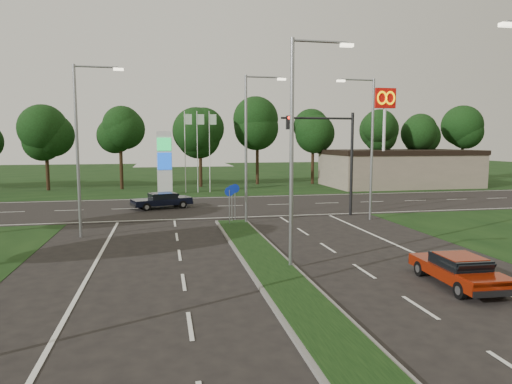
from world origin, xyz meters
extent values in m
plane|color=black|center=(0.00, 0.00, 0.00)|extent=(160.00, 160.00, 0.00)
cube|color=black|center=(0.00, 55.00, 0.00)|extent=(160.00, 50.00, 0.02)
cube|color=black|center=(0.00, 24.00, 0.00)|extent=(160.00, 12.00, 0.02)
cube|color=slate|center=(0.00, 4.00, 0.06)|extent=(2.00, 26.00, 0.12)
cube|color=gray|center=(22.00, 36.00, 2.00)|extent=(16.00, 9.00, 4.00)
cylinder|color=gray|center=(0.80, 6.00, 4.50)|extent=(0.16, 0.16, 9.00)
cylinder|color=gray|center=(1.90, 6.00, 8.90)|extent=(2.20, 0.10, 0.10)
cube|color=#FFF2CC|center=(3.00, 6.00, 8.80)|extent=(0.50, 0.22, 0.12)
cylinder|color=gray|center=(0.80, 16.00, 4.50)|extent=(0.16, 0.16, 9.00)
cylinder|color=gray|center=(1.90, 16.00, 8.90)|extent=(2.20, 0.10, 0.10)
cube|color=#FFF2CC|center=(3.00, 16.00, 8.80)|extent=(0.50, 0.22, 0.12)
cylinder|color=gray|center=(-8.50, 14.00, 4.50)|extent=(0.16, 0.16, 9.00)
cylinder|color=gray|center=(-7.40, 14.00, 8.90)|extent=(2.20, 0.10, 0.10)
cube|color=#FFF2CC|center=(-6.30, 14.00, 8.80)|extent=(0.50, 0.22, 0.12)
cylinder|color=gray|center=(9.00, 16.00, 4.50)|extent=(0.16, 0.16, 9.00)
cylinder|color=gray|center=(7.90, 16.00, 8.90)|extent=(2.20, 0.10, 0.10)
cube|color=#FFF2CC|center=(6.80, 16.00, 8.80)|extent=(0.50, 0.22, 0.12)
cube|color=#FFF2CC|center=(6.80, 2.00, 8.80)|extent=(0.50, 0.22, 0.12)
cylinder|color=black|center=(8.50, 18.00, 3.50)|extent=(0.20, 0.20, 7.00)
cylinder|color=black|center=(6.00, 18.00, 6.60)|extent=(5.00, 0.14, 0.14)
cube|color=black|center=(4.00, 18.00, 6.30)|extent=(0.28, 0.28, 0.90)
sphere|color=#FF190C|center=(4.00, 17.82, 6.60)|extent=(0.20, 0.20, 0.20)
cylinder|color=gray|center=(-0.30, 15.50, 1.10)|extent=(0.06, 0.06, 2.20)
cylinder|color=#0C26A5|center=(-0.30, 15.50, 2.10)|extent=(0.56, 0.04, 0.56)
cylinder|color=gray|center=(0.00, 16.50, 1.10)|extent=(0.06, 0.06, 2.20)
cylinder|color=#0C26A5|center=(0.00, 16.50, 2.10)|extent=(0.56, 0.04, 0.56)
cylinder|color=gray|center=(0.30, 17.20, 1.10)|extent=(0.06, 0.06, 2.20)
cylinder|color=#0C26A5|center=(0.30, 17.20, 2.10)|extent=(0.56, 0.04, 0.56)
cube|color=silver|center=(-4.00, 33.00, 3.00)|extent=(1.40, 0.30, 6.00)
cube|color=#0CA53F|center=(-4.00, 32.82, 4.80)|extent=(1.30, 0.08, 1.20)
cube|color=#0C3FBF|center=(-4.00, 32.82, 3.20)|extent=(1.30, 0.08, 1.60)
cylinder|color=silver|center=(-2.00, 34.00, 4.00)|extent=(0.08, 0.08, 8.00)
cube|color=#B2D8B2|center=(-1.65, 34.00, 7.20)|extent=(0.70, 0.02, 1.00)
cylinder|color=silver|center=(-0.80, 34.00, 4.00)|extent=(0.08, 0.08, 8.00)
cube|color=#B2D8B2|center=(-0.45, 34.00, 7.20)|extent=(0.70, 0.02, 1.00)
cylinder|color=silver|center=(0.40, 34.00, 4.00)|extent=(0.08, 0.08, 8.00)
cube|color=#B2D8B2|center=(0.75, 34.00, 7.20)|extent=(0.70, 0.02, 1.00)
cylinder|color=silver|center=(18.00, 32.00, 5.00)|extent=(0.30, 0.30, 10.00)
cube|color=#BF0C07|center=(18.00, 32.00, 9.40)|extent=(2.20, 0.35, 2.00)
torus|color=#FFC600|center=(17.55, 31.78, 9.40)|extent=(1.06, 0.16, 1.06)
torus|color=#FFC600|center=(18.45, 31.78, 9.40)|extent=(1.06, 0.16, 1.06)
cylinder|color=black|center=(0.00, 40.00, 2.20)|extent=(0.36, 0.36, 4.40)
sphere|color=black|center=(0.00, 40.00, 6.50)|extent=(6.00, 6.00, 6.00)
sphere|color=black|center=(0.30, 39.80, 7.50)|extent=(4.80, 4.80, 4.80)
cube|color=maroon|center=(6.00, 2.72, 0.50)|extent=(1.81, 4.08, 0.41)
cube|color=black|center=(6.00, 2.64, 0.89)|extent=(1.47, 1.82, 0.38)
cube|color=maroon|center=(6.00, 2.64, 1.09)|extent=(1.37, 1.50, 0.04)
cylinder|color=black|center=(5.31, 4.03, 0.28)|extent=(0.21, 0.57, 0.57)
cylinder|color=black|center=(6.79, 3.97, 0.28)|extent=(0.21, 0.57, 0.57)
cylinder|color=black|center=(5.21, 1.46, 0.28)|extent=(0.21, 0.57, 0.57)
cylinder|color=black|center=(6.69, 1.40, 0.28)|extent=(0.21, 0.57, 0.57)
cube|color=black|center=(-4.30, 23.73, 0.54)|extent=(4.65, 2.96, 0.44)
cube|color=black|center=(-4.22, 23.75, 0.96)|extent=(2.26, 1.99, 0.41)
cube|color=black|center=(-4.22, 23.75, 1.17)|extent=(1.90, 1.81, 0.04)
cylinder|color=black|center=(-5.39, 22.55, 0.30)|extent=(0.64, 0.37, 0.61)
cylinder|color=black|center=(-5.86, 24.09, 0.30)|extent=(0.64, 0.37, 0.61)
cylinder|color=black|center=(-2.74, 23.36, 0.30)|extent=(0.64, 0.37, 0.61)
cylinder|color=black|center=(-3.22, 24.90, 0.30)|extent=(0.64, 0.37, 0.61)
camera|label=1|loc=(-4.13, -11.22, 5.09)|focal=32.00mm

